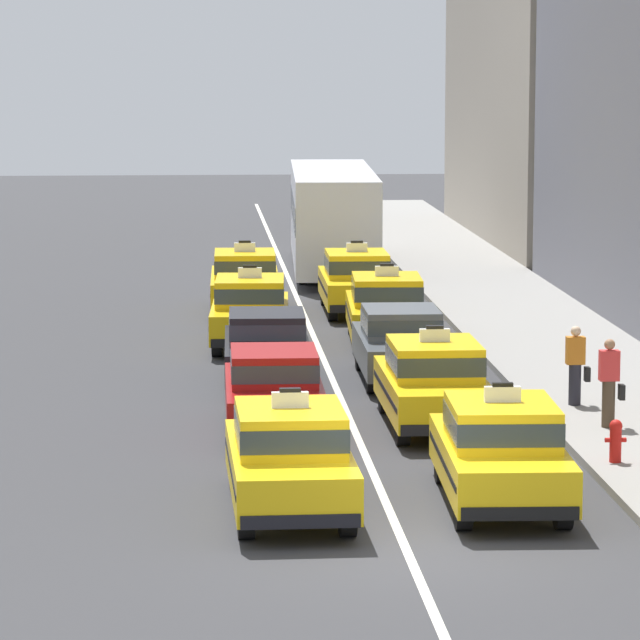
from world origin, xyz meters
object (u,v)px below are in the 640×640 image
object	(u,v)px
taxi_left_fourth	(250,310)
taxi_right_nearest	(501,450)
taxi_right_fifth	(356,281)
pedestrian_near_crosswalk	(610,383)
pedestrian_mid_block	(576,366)
bus_right_sixth	(333,214)
sedan_right_third	(401,342)
taxi_right_fourth	(386,308)
sedan_left_second	(274,389)
taxi_left_fifth	(245,280)
sedan_left_third	(267,346)
fire_hydrant	(616,439)
taxi_left_nearest	(290,457)
taxi_right_second	(434,382)

from	to	relation	value
taxi_left_fourth	taxi_right_nearest	world-z (taller)	same
taxi_right_fifth	pedestrian_near_crosswalk	bearing A→B (deg)	-78.95
taxi_right_nearest	pedestrian_mid_block	bearing A→B (deg)	70.08
taxi_left_fourth	bus_right_sixth	size ratio (longest dim) A/B	0.41
sedan_right_third	taxi_left_fourth	bearing A→B (deg)	121.56
taxi_right_fourth	pedestrian_mid_block	distance (m)	9.21
taxi_right_nearest	sedan_left_second	bearing A→B (deg)	119.62
taxi_left_fifth	pedestrian_near_crosswalk	distance (m)	17.75
sedan_left_second	pedestrian_near_crosswalk	world-z (taller)	pedestrian_near_crosswalk
pedestrian_near_crosswalk	pedestrian_mid_block	bearing A→B (deg)	94.41
taxi_left_fourth	taxi_left_fifth	size ratio (longest dim) A/B	1.01
taxi_right_nearest	taxi_right_fifth	xyz separation A→B (m)	(-0.34, 21.63, 0.00)
sedan_left_third	sedan_right_third	bearing A→B (deg)	8.09
sedan_left_second	taxi_right_nearest	world-z (taller)	taxi_right_nearest
fire_hydrant	taxi_left_nearest	bearing A→B (deg)	-155.75
sedan_left_third	taxi_right_fourth	distance (m)	6.29
taxi_left_nearest	taxi_right_nearest	bearing A→B (deg)	4.24
taxi_right_fifth	taxi_left_fifth	bearing A→B (deg)	175.50
sedan_right_third	fire_hydrant	world-z (taller)	sedan_right_third
bus_right_sixth	pedestrian_mid_block	bearing A→B (deg)	-82.93
sedan_left_second	taxi_left_fifth	distance (m)	16.13
taxi_right_nearest	fire_hydrant	bearing A→B (deg)	44.49
taxi_right_fifth	sedan_left_second	bearing A→B (deg)	-100.43
taxi_right_fourth	fire_hydrant	world-z (taller)	taxi_right_fourth
sedan_left_second	sedan_right_third	distance (m)	6.15
fire_hydrant	taxi_right_nearest	bearing A→B (deg)	-135.51
taxi_left_fifth	sedan_right_third	world-z (taller)	taxi_left_fifth
taxi_left_nearest	sedan_right_third	distance (m)	11.77
taxi_right_second	taxi_left_fifth	bearing A→B (deg)	100.90
pedestrian_near_crosswalk	taxi_left_fourth	bearing A→B (deg)	119.82
taxi_left_fifth	taxi_right_second	xyz separation A→B (m)	(3.05, -15.82, 0.00)
taxi_right_second	pedestrian_mid_block	bearing A→B (deg)	25.07
taxi_right_nearest	taxi_left_nearest	bearing A→B (deg)	-175.76
sedan_right_third	pedestrian_mid_block	world-z (taller)	pedestrian_mid_block
taxi_left_fourth	taxi_right_fourth	xyz separation A→B (m)	(3.27, 0.12, 0.00)
taxi_left_nearest	taxi_right_fourth	xyz separation A→B (m)	(3.19, 16.46, 0.00)
sedan_right_third	taxi_right_fourth	distance (m)	5.08
taxi_left_fourth	sedan_left_second	bearing A→B (deg)	-89.45
sedan_left_second	fire_hydrant	distance (m)	6.58
taxi_left_nearest	sedan_left_second	bearing A→B (deg)	89.76
taxi_left_fifth	pedestrian_mid_block	xyz separation A→B (m)	(6.01, -14.43, 0.05)
taxi_right_fifth	bus_right_sixth	distance (m)	9.66
sedan_left_second	pedestrian_near_crosswalk	xyz separation A→B (m)	(6.13, -0.51, 0.12)
taxi_left_fifth	taxi_right_fifth	xyz separation A→B (m)	(2.98, -0.23, 0.00)
taxi_right_fourth	pedestrian_near_crosswalk	size ratio (longest dim) A/B	2.83
taxi_left_fifth	pedestrian_near_crosswalk	size ratio (longest dim) A/B	2.81
taxi_left_nearest	sedan_left_third	distance (m)	10.98
sedan_left_third	bus_right_sixth	bearing A→B (deg)	81.87
taxi_left_fifth	pedestrian_near_crosswalk	world-z (taller)	taxi_left_fifth
sedan_left_third	pedestrian_mid_block	bearing A→B (deg)	-29.26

